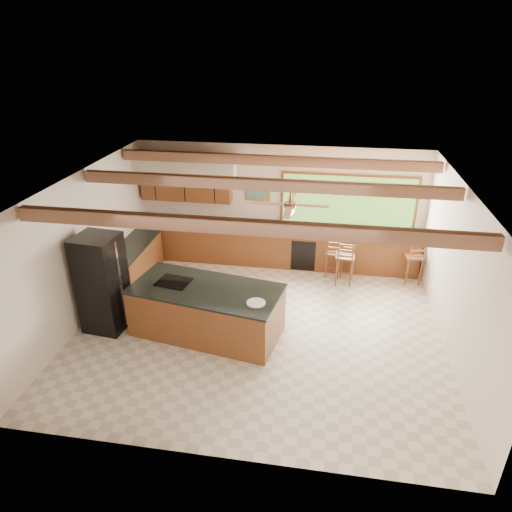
# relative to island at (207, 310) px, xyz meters

# --- Properties ---
(ground) EXTENTS (7.20, 7.20, 0.00)m
(ground) POSITION_rel_island_xyz_m (1.00, 0.32, -0.50)
(ground) COLOR beige
(ground) RESTS_ON ground
(room_shell) EXTENTS (7.27, 6.54, 3.02)m
(room_shell) POSITION_rel_island_xyz_m (0.83, 0.97, 1.71)
(room_shell) COLOR white
(room_shell) RESTS_ON ground
(counter_run) EXTENTS (7.12, 3.10, 1.25)m
(counter_run) POSITION_rel_island_xyz_m (0.18, 2.84, -0.04)
(counter_run) COLOR brown
(counter_run) RESTS_ON ground
(island) EXTENTS (3.07, 1.83, 1.03)m
(island) POSITION_rel_island_xyz_m (0.00, 0.00, 0.00)
(island) COLOR brown
(island) RESTS_ON ground
(refrigerator) EXTENTS (0.85, 0.83, 2.00)m
(refrigerator) POSITION_rel_island_xyz_m (-2.05, -0.13, 0.49)
(refrigerator) COLOR black
(refrigerator) RESTS_ON ground
(bar_stool_a) EXTENTS (0.41, 0.41, 1.05)m
(bar_stool_a) POSITION_rel_island_xyz_m (2.44, 2.72, 0.12)
(bar_stool_a) COLOR brown
(bar_stool_a) RESTS_ON ground
(bar_stool_b) EXTENTS (0.44, 0.44, 1.18)m
(bar_stool_b) POSITION_rel_island_xyz_m (2.70, 2.39, 0.19)
(bar_stool_b) COLOR brown
(bar_stool_b) RESTS_ON ground
(bar_stool_c) EXTENTS (0.38, 0.38, 0.94)m
(bar_stool_c) POSITION_rel_island_xyz_m (2.79, 2.72, 0.05)
(bar_stool_c) COLOR brown
(bar_stool_c) RESTS_ON ground
(bar_stool_d) EXTENTS (0.47, 0.47, 1.14)m
(bar_stool_d) POSITION_rel_island_xyz_m (4.30, 2.71, 0.17)
(bar_stool_d) COLOR brown
(bar_stool_d) RESTS_ON ground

